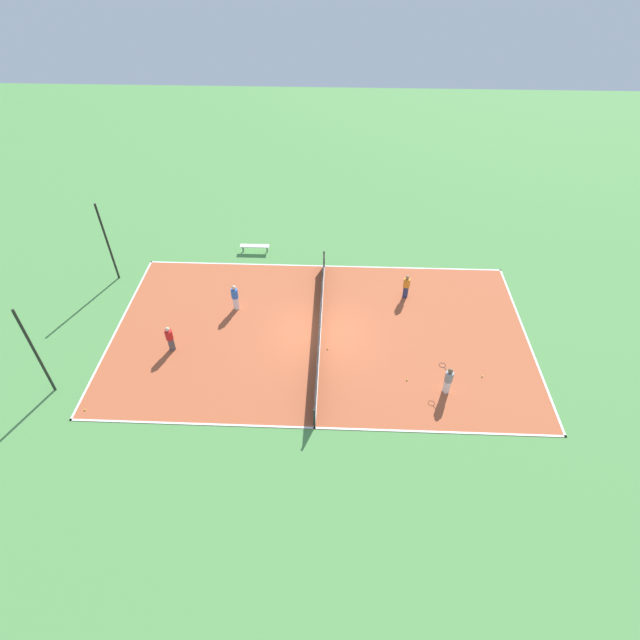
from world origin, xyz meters
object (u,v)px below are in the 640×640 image
Objects in this scene: tennis_net at (320,325)px; player_near_blue at (235,296)px; player_baseline_gray at (448,379)px; tennis_ball_midcourt at (328,349)px; tennis_ball_right_alley at (482,376)px; fence_post_back_right at (108,243)px; player_coach_red at (170,337)px; tennis_ball_far_baseline at (407,380)px; tennis_ball_left_sideline at (85,410)px; bench at (255,246)px; fence_post_back_left at (36,353)px; player_center_orange at (406,285)px.

tennis_net is 4.89m from player_near_blue.
tennis_ball_midcourt is at bearing 41.52° from player_baseline_gray.
tennis_net reaches higher than tennis_ball_right_alley.
player_near_blue is 7.85m from fence_post_back_right.
tennis_ball_right_alley is (-1.21, -14.86, -0.77)m from player_coach_red.
tennis_ball_far_baseline is at bearing -114.44° from fence_post_back_right.
fence_post_back_right is at bearing -12.64° from player_coach_red.
tennis_ball_far_baseline is at bearing -149.79° from player_coach_red.
fence_post_back_right is (7.27, 16.01, 2.32)m from tennis_ball_far_baseline.
player_near_blue is at bearing -91.39° from player_coach_red.
tennis_ball_midcourt is (2.49, 5.38, -0.82)m from player_baseline_gray.
tennis_ball_midcourt is at bearing -159.66° from tennis_net.
tennis_ball_right_alley is (-2.68, -7.66, -0.52)m from tennis_net.
player_near_blue is 22.71× the size of tennis_ball_midcourt.
player_baseline_gray is 22.10× the size of tennis_ball_left_sideline.
player_coach_red is 14.93m from tennis_ball_right_alley.
bench reaches higher than tennis_ball_far_baseline.
fence_post_back_left reaches higher than tennis_net.
tennis_ball_midcourt is 1.00× the size of tennis_ball_far_baseline.
player_baseline_gray is at bearing -151.45° from player_coach_red.
tennis_ball_left_sideline is at bearing 118.08° from tennis_net.
tennis_ball_right_alley is at bearing -84.16° from tennis_ball_far_baseline.
player_baseline_gray is 22.10× the size of tennis_ball_far_baseline.
fence_post_back_left is (-7.36, 16.44, 1.55)m from player_center_orange.
tennis_net is 171.19× the size of tennis_ball_left_sideline.
player_near_blue reaches higher than player_center_orange.
tennis_ball_far_baseline is at bearing -116.79° from tennis_ball_midcourt.
player_center_orange is at bearing 52.46° from player_near_blue.
player_coach_red is 13.19m from player_baseline_gray.
tennis_net is 12.72m from fence_post_back_right.
player_baseline_gray is (-10.90, -10.13, 0.48)m from bench.
tennis_ball_left_sideline is 1.00× the size of tennis_ball_midcourt.
player_coach_red is at bearing -140.74° from fence_post_back_right.
player_baseline_gray is 17.74m from fence_post_back_left.
fence_post_back_right is at bearing 42.31° from player_baseline_gray.
bench is at bearing 50.38° from tennis_ball_right_alley.
tennis_ball_left_sideline is at bearing -169.22° from fence_post_back_right.
player_baseline_gray is at bearing -88.10° from fence_post_back_left.
player_center_orange is 6.88m from player_baseline_gray.
tennis_ball_left_sideline and tennis_ball_far_baseline have the same top height.
tennis_net is 171.19× the size of tennis_ball_far_baseline.
fence_post_back_left reaches higher than tennis_ball_left_sideline.
player_coach_red is at bearing -36.10° from tennis_ball_left_sideline.
player_near_blue is 9.54m from fence_post_back_left.
bench is 8.35m from fence_post_back_right.
player_coach_red is 21.07× the size of tennis_ball_left_sideline.
tennis_net is 11.38m from tennis_ball_left_sideline.
player_center_orange is 21.23× the size of tennis_ball_midcourt.
player_center_orange is at bearing -120.62° from player_coach_red.
tennis_ball_midcourt is at bearing -139.60° from player_coach_red.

